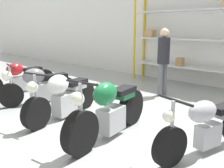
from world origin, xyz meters
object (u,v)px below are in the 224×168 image
at_px(shelving_rack, 187,38).
at_px(motorcycle_green, 109,111).
at_px(motorcycle_silver, 207,125).
at_px(person_browsing, 163,56).
at_px(motorcycle_grey, 39,86).
at_px(motorcycle_red, 19,77).
at_px(motorcycle_white, 63,97).

bearing_deg(shelving_rack, motorcycle_green, -77.86).
relative_size(motorcycle_green, motorcycle_silver, 1.06).
xyz_separation_m(motorcycle_green, person_browsing, (-0.80, 2.91, 0.60)).
distance_m(motorcycle_green, motorcycle_silver, 1.53).
bearing_deg(motorcycle_green, motorcycle_grey, -104.29).
bearing_deg(motorcycle_grey, motorcycle_silver, 108.31).
bearing_deg(person_browsing, motorcycle_red, 46.43).
xyz_separation_m(shelving_rack, person_browsing, (0.18, -1.62, -0.43)).
height_order(motorcycle_grey, person_browsing, person_browsing).
bearing_deg(motorcycle_green, motorcycle_silver, 104.61).
relative_size(motorcycle_white, motorcycle_green, 0.95).
xyz_separation_m(motorcycle_red, motorcycle_silver, (5.32, 0.23, -0.00)).
relative_size(motorcycle_silver, person_browsing, 1.11).
relative_size(shelving_rack, motorcycle_white, 1.89).
bearing_deg(shelving_rack, motorcycle_white, -94.68).
height_order(motorcycle_green, person_browsing, person_browsing).
xyz_separation_m(shelving_rack, motorcycle_silver, (2.38, -3.93, -1.06)).
height_order(motorcycle_grey, motorcycle_white, motorcycle_white).
bearing_deg(motorcycle_white, shelving_rack, 163.17).
bearing_deg(motorcycle_silver, person_browsing, -122.15).
distance_m(shelving_rack, motorcycle_green, 4.75).
bearing_deg(motorcycle_grey, motorcycle_red, -82.07).
height_order(motorcycle_red, motorcycle_silver, motorcycle_red).
bearing_deg(shelving_rack, motorcycle_grey, -111.21).
bearing_deg(person_browsing, motorcycle_white, 86.62).
distance_m(shelving_rack, person_browsing, 1.68).
height_order(motorcycle_red, motorcycle_grey, motorcycle_grey).
distance_m(motorcycle_grey, motorcycle_white, 1.31).
bearing_deg(person_browsing, motorcycle_silver, 140.91).
bearing_deg(motorcycle_red, motorcycle_green, 89.34).
height_order(motorcycle_white, motorcycle_green, motorcycle_green).
distance_m(motorcycle_white, motorcycle_green, 1.34).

